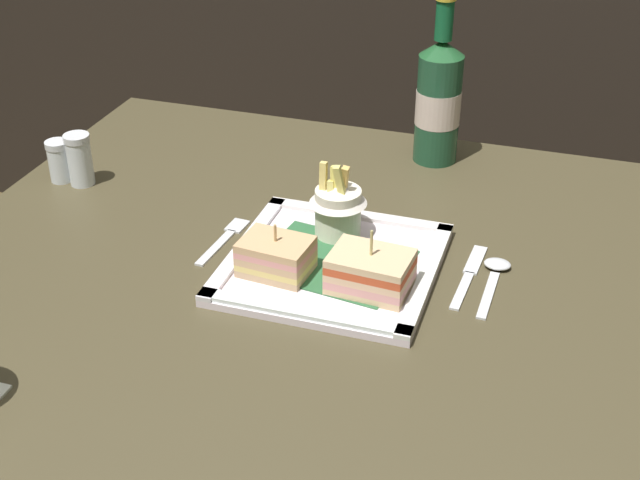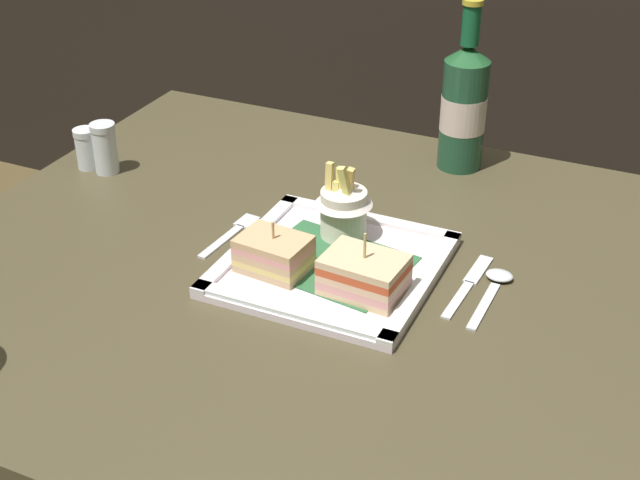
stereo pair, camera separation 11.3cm
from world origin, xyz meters
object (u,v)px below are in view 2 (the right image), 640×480
Objects in this scene: fork at (232,233)px; knife at (469,283)px; square_plate at (333,264)px; fries_cup at (344,205)px; dining_table at (308,348)px; sandwich_half_left at (274,254)px; sandwich_half_right at (364,275)px; spoon at (495,284)px; pepper_shaker at (105,151)px; beer_bottle at (464,105)px; salt_shaker at (87,151)px.

knife is at bearing 2.62° from fork.
square_plate is 1.69× the size of knife.
dining_table is at bearing -106.19° from fries_cup.
fork is (-0.13, 0.03, 0.14)m from dining_table.
dining_table is 0.18m from sandwich_half_left.
sandwich_half_left is 0.25m from knife.
sandwich_half_right is 0.14m from fries_cup.
square_plate reaches higher than dining_table.
pepper_shaker is (-0.64, 0.07, 0.03)m from spoon.
sandwich_half_right reaches higher than square_plate.
knife is (0.23, 0.08, -0.03)m from sandwich_half_left.
knife is (0.17, 0.04, -0.00)m from square_plate.
knife reaches higher than dining_table.
fork is at bearing 168.71° from dining_table.
fries_cup reaches higher than spoon.
sandwich_half_right is 0.78× the size of fork.
fries_cup is at bearing 174.21° from spoon.
beer_bottle is (0.07, 0.30, 0.05)m from fries_cup.
pepper_shaker is at bearing 164.23° from dining_table.
sandwich_half_right is at bearing -56.19° from fries_cup.
fries_cup is 0.83× the size of fork.
pepper_shaker is at bearing 162.20° from fork.
sandwich_half_left is at bearing -34.23° from fork.
beer_bottle is (0.10, 0.37, 0.24)m from dining_table.
beer_bottle is 0.36m from knife.
salt_shaker reaches higher than knife.
spoon reaches higher than fork.
beer_bottle is at bearing 109.13° from knife.
pepper_shaker reaches higher than square_plate.
fork is 0.83× the size of knife.
fork is (-0.23, 0.07, -0.03)m from sandwich_half_right.
sandwich_half_right is 1.57× the size of salt_shaker.
dining_table is at bearing -104.58° from beer_bottle.
fork is 0.32m from salt_shaker.
dining_table is at bearing -15.77° from pepper_shaker.
dining_table is 9.16× the size of fries_cup.
fork is 2.01× the size of salt_shaker.
spoon is 0.65m from pepper_shaker.
salt_shaker is (-0.53, -0.25, -0.07)m from beer_bottle.
square_plate is at bearing -167.49° from knife.
sandwich_half_left reaches higher than fork.
dining_table is at bearing -175.66° from square_plate.
pepper_shaker is (-0.50, -0.25, -0.07)m from beer_bottle.
fries_cup is at bearing 16.94° from fork.
beer_bottle is at bearing 26.86° from pepper_shaker.
knife is (0.34, 0.02, 0.00)m from fork.
pepper_shaker is at bearing 174.22° from spoon.
sandwich_half_right reaches higher than fork.
beer_bottle is (0.12, 0.41, 0.07)m from sandwich_half_left.
pepper_shaker reaches higher than knife.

